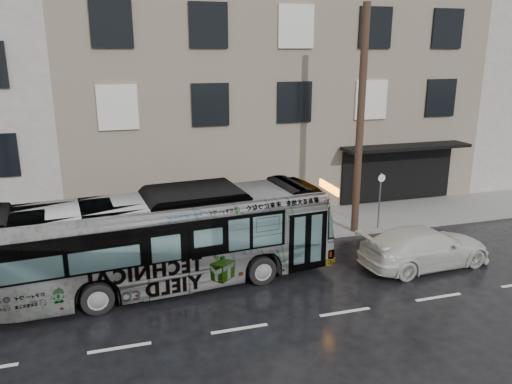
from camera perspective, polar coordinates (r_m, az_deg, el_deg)
ground at (r=16.38m, az=-4.17°, el=-11.00°), size 120.00×120.00×0.00m
sidewalk at (r=20.77m, az=-7.15°, el=-4.92°), size 90.00×3.60×0.15m
building_taupe at (r=28.25m, az=-0.06°, el=11.97°), size 20.00×12.00×11.00m
utility_pole_front at (r=20.22m, az=11.83°, el=7.71°), size 0.30×0.30×9.00m
sign_post at (r=21.45m, az=13.93°, el=-1.01°), size 0.06×0.06×2.40m
bus at (r=16.27m, az=-10.68°, el=-5.39°), size 11.46×3.67×3.14m
white_sedan at (r=18.72m, az=18.75°, el=-5.96°), size 4.98×2.34×1.41m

